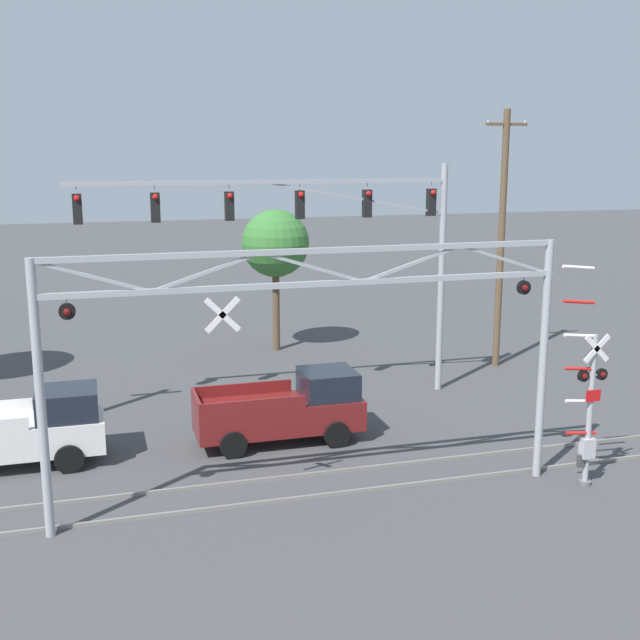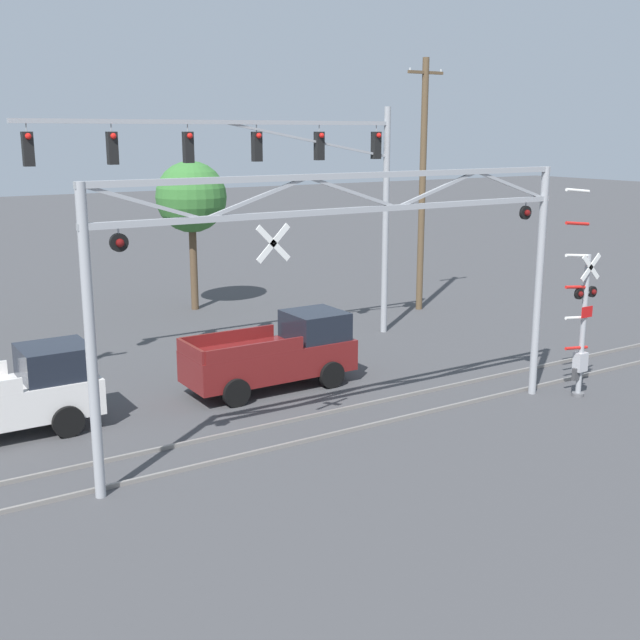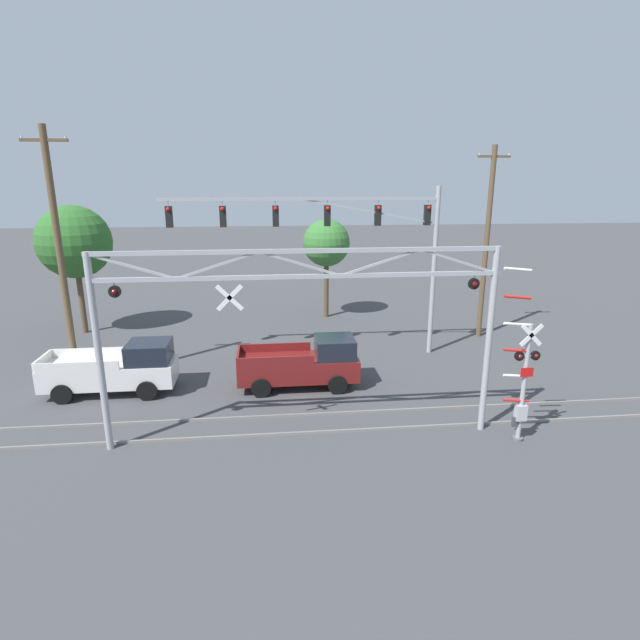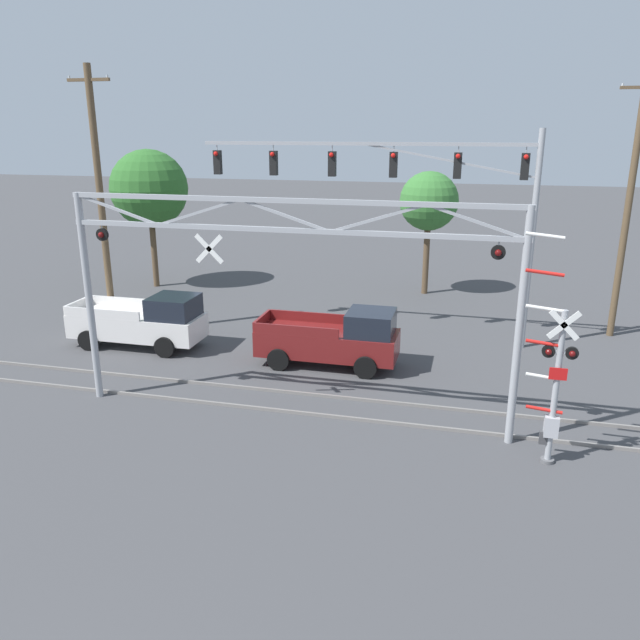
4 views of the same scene
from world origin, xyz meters
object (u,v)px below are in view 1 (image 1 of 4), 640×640
(pickup_truck_lead, at_px, (287,409))
(background_tree_beyond_span, at_px, (275,244))
(pickup_truck_following, at_px, (19,431))
(utility_pole_right, at_px, (501,238))
(crossing_gantry, at_px, (313,326))
(crossing_signal_mast, at_px, (588,409))
(traffic_signal_span, at_px, (339,230))

(pickup_truck_lead, bearing_deg, background_tree_beyond_span, 78.64)
(pickup_truck_following, relative_size, utility_pole_right, 0.51)
(pickup_truck_lead, distance_m, pickup_truck_following, 7.94)
(crossing_gantry, distance_m, utility_pole_right, 15.60)
(crossing_gantry, relative_size, utility_pole_right, 1.25)
(pickup_truck_lead, bearing_deg, pickup_truck_following, 178.51)
(crossing_signal_mast, xyz_separation_m, utility_pole_right, (3.70, 11.84, 3.27))
(crossing_gantry, distance_m, background_tree_beyond_span, 16.42)
(pickup_truck_following, distance_m, background_tree_beyond_span, 15.78)
(traffic_signal_span, height_order, background_tree_beyond_span, traffic_signal_span)
(utility_pole_right, xyz_separation_m, background_tree_beyond_span, (-8.34, 5.25, -0.58))
(crossing_gantry, xyz_separation_m, background_tree_beyond_span, (2.77, 16.18, 0.15))
(crossing_gantry, distance_m, pickup_truck_following, 9.62)
(traffic_signal_span, height_order, pickup_truck_following, traffic_signal_span)
(crossing_signal_mast, distance_m, utility_pole_right, 12.82)
(pickup_truck_following, distance_m, utility_pole_right, 20.06)
(crossing_signal_mast, height_order, background_tree_beyond_span, background_tree_beyond_span)
(traffic_signal_span, height_order, pickup_truck_lead, traffic_signal_span)
(traffic_signal_span, relative_size, utility_pole_right, 1.27)
(crossing_gantry, bearing_deg, background_tree_beyond_span, 80.29)
(traffic_signal_span, relative_size, background_tree_beyond_span, 2.10)
(crossing_signal_mast, bearing_deg, background_tree_beyond_span, 105.20)
(pickup_truck_lead, bearing_deg, crossing_gantry, -95.52)
(pickup_truck_following, bearing_deg, background_tree_beyond_span, 47.93)
(utility_pole_right, distance_m, background_tree_beyond_span, 9.87)
(traffic_signal_span, bearing_deg, crossing_gantry, -111.32)
(traffic_signal_span, bearing_deg, pickup_truck_lead, -126.58)
(pickup_truck_following, bearing_deg, traffic_signal_span, 18.65)
(pickup_truck_lead, height_order, utility_pole_right, utility_pole_right)
(utility_pole_right, bearing_deg, traffic_signal_span, -162.42)
(pickup_truck_lead, distance_m, utility_pole_right, 13.15)
(pickup_truck_lead, bearing_deg, crossing_signal_mast, -38.36)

